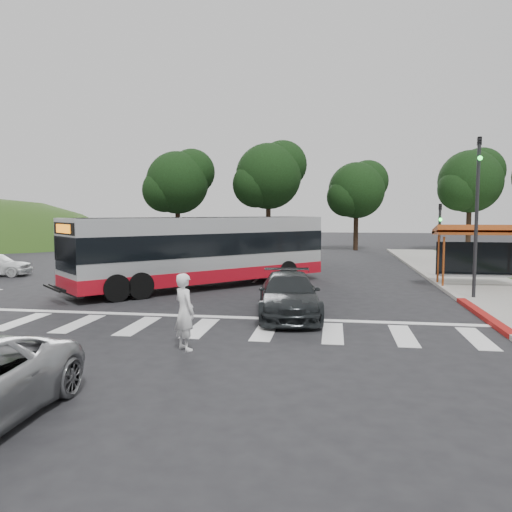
# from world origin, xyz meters

# --- Properties ---
(ground) EXTENTS (140.00, 140.00, 0.00)m
(ground) POSITION_xyz_m (0.00, 0.00, 0.00)
(ground) COLOR black
(ground) RESTS_ON ground
(sidewalk_east) EXTENTS (4.00, 40.00, 0.12)m
(sidewalk_east) POSITION_xyz_m (11.00, 8.00, 0.06)
(sidewalk_east) COLOR gray
(sidewalk_east) RESTS_ON ground
(curb_east) EXTENTS (0.30, 40.00, 0.15)m
(curb_east) POSITION_xyz_m (9.00, 8.00, 0.07)
(curb_east) COLOR #9E9991
(curb_east) RESTS_ON ground
(curb_east_red) EXTENTS (0.32, 6.00, 0.15)m
(curb_east_red) POSITION_xyz_m (9.00, -2.00, 0.08)
(curb_east_red) COLOR maroon
(curb_east_red) RESTS_ON ground
(hillside_nw) EXTENTS (44.00, 44.00, 10.00)m
(hillside_nw) POSITION_xyz_m (-32.00, 30.00, 0.00)
(hillside_nw) COLOR #284616
(hillside_nw) RESTS_ON ground
(crosswalk_ladder) EXTENTS (18.00, 2.60, 0.01)m
(crosswalk_ladder) POSITION_xyz_m (0.00, -5.00, 0.01)
(crosswalk_ladder) COLOR silver
(crosswalk_ladder) RESTS_ON ground
(bus_shelter) EXTENTS (4.20, 1.60, 2.86)m
(bus_shelter) POSITION_xyz_m (10.80, 5.10, 2.35)
(bus_shelter) COLOR #9A4319
(bus_shelter) RESTS_ON sidewalk_east
(traffic_signal_ne_tall) EXTENTS (0.18, 0.37, 6.50)m
(traffic_signal_ne_tall) POSITION_xyz_m (9.60, 1.49, 3.88)
(traffic_signal_ne_tall) COLOR black
(traffic_signal_ne_tall) RESTS_ON ground
(traffic_signal_ne_short) EXTENTS (0.18, 0.37, 4.00)m
(traffic_signal_ne_short) POSITION_xyz_m (9.60, 8.49, 2.48)
(traffic_signal_ne_short) COLOR black
(traffic_signal_ne_short) RESTS_ON ground
(tree_ne_a) EXTENTS (6.16, 5.74, 9.30)m
(tree_ne_a) POSITION_xyz_m (16.08, 28.06, 6.39)
(tree_ne_a) COLOR black
(tree_ne_a) RESTS_ON parking_lot
(tree_north_a) EXTENTS (6.60, 6.15, 10.17)m
(tree_north_a) POSITION_xyz_m (-1.92, 26.07, 6.92)
(tree_north_a) COLOR black
(tree_north_a) RESTS_ON ground
(tree_north_b) EXTENTS (5.72, 5.33, 8.43)m
(tree_north_b) POSITION_xyz_m (6.07, 28.06, 5.66)
(tree_north_b) COLOR black
(tree_north_b) RESTS_ON ground
(tree_north_c) EXTENTS (6.16, 5.74, 9.30)m
(tree_north_c) POSITION_xyz_m (-9.92, 24.06, 6.29)
(tree_north_c) COLOR black
(tree_north_c) RESTS_ON ground
(transit_bus) EXTENTS (10.81, 11.17, 3.30)m
(transit_bus) POSITION_xyz_m (-2.09, 3.28, 1.65)
(transit_bus) COLOR #A8AAAC
(transit_bus) RESTS_ON ground
(pedestrian) EXTENTS (0.85, 0.84, 1.99)m
(pedestrian) POSITION_xyz_m (0.23, -7.37, 0.99)
(pedestrian) COLOR white
(pedestrian) RESTS_ON ground
(dark_sedan) EXTENTS (2.65, 5.21, 1.45)m
(dark_sedan) POSITION_xyz_m (2.50, -2.75, 0.72)
(dark_sedan) COLOR #212426
(dark_sedan) RESTS_ON ground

